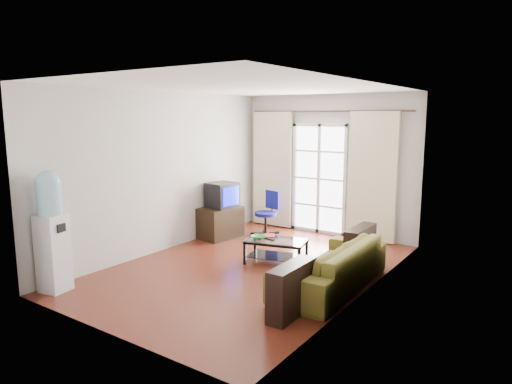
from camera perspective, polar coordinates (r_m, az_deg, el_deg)
floor at (r=7.06m, az=-0.69°, el=-9.45°), size 5.20×5.20×0.00m
ceiling at (r=6.69m, az=-0.74°, el=12.99°), size 5.20×5.20×0.00m
wall_back at (r=8.98m, az=8.94°, el=3.34°), size 3.60×0.02×2.70m
wall_front at (r=4.89m, az=-18.62°, el=-2.10°), size 3.60×0.02×2.70m
wall_left at (r=7.91m, az=-11.42°, el=2.46°), size 0.02×5.20×2.70m
wall_right at (r=5.90m, az=13.70°, el=0.04°), size 0.02×5.20×2.70m
french_door at (r=9.03m, az=7.88°, el=1.64°), size 1.16×0.06×2.15m
curtain_rod at (r=8.84m, az=8.83°, el=9.94°), size 3.30×0.04×0.04m
curtain_left at (r=9.47m, az=2.04°, el=2.85°), size 0.90×0.07×2.35m
curtain_right at (r=8.52m, az=14.33°, el=1.82°), size 0.90×0.07×2.35m
radiator at (r=8.74m, az=13.22°, el=-3.74°), size 0.64×0.12×0.64m
sofa at (r=6.31m, az=9.34°, el=-8.96°), size 2.14×0.89×0.62m
coffee_table at (r=7.21m, az=2.53°, el=-7.02°), size 1.03×0.75×0.38m
bowl at (r=7.21m, az=0.38°, el=-5.68°), size 0.25×0.25×0.06m
book at (r=7.37m, az=1.00°, el=-5.48°), size 0.38×0.39×0.02m
remote at (r=7.18m, az=1.72°, el=-5.89°), size 0.19×0.08×0.02m
tv_stand at (r=8.72m, az=-4.50°, el=-3.81°), size 0.63×0.86×0.58m
crt_tv at (r=8.65m, az=-4.34°, el=-0.35°), size 0.57×0.57×0.47m
task_chair at (r=8.87m, az=1.34°, el=-3.80°), size 0.69×0.69×0.86m
water_cooler at (r=6.51m, az=-24.20°, el=-4.24°), size 0.39×0.38×1.61m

